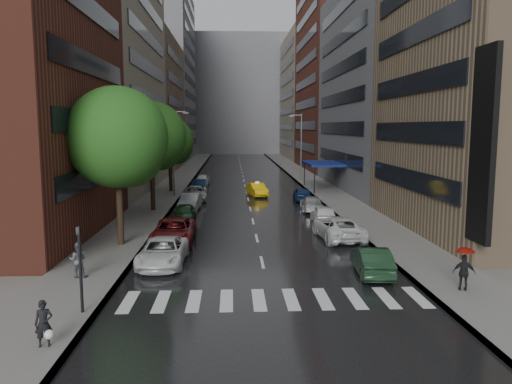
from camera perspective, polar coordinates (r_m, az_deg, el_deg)
The scene contains 21 objects.
ground at distance 24.03m, azimuth 1.29°, elevation -10.60°, with size 220.00×220.00×0.00m, color gray.
road at distance 73.18m, azimuth -1.46°, elevation 1.67°, with size 14.00×140.00×0.01m, color black.
sidewalk_left at distance 73.52m, azimuth -8.50°, elevation 1.67°, with size 4.00×140.00×0.15m, color gray.
sidewalk_right at distance 73.92m, azimuth 5.53°, elevation 1.75°, with size 4.00×140.00×0.15m, color gray.
crosswalk at distance 22.15m, azimuth 2.18°, elevation -12.17°, with size 13.15×2.80×0.01m.
buildings_left at distance 83.09m, azimuth -12.33°, elevation 13.24°, with size 8.00×108.00×38.00m.
buildings_right at distance 81.55m, azimuth 9.26°, elevation 12.75°, with size 8.05×109.10×36.00m.
building_far at distance 141.04m, azimuth -2.12°, elevation 10.99°, with size 40.00×14.00×32.00m, color slate.
tree_near at distance 31.65m, azimuth -15.57°, elevation 6.01°, with size 6.22×6.22×9.91m.
tree_mid at distance 44.33m, azimuth -11.88°, elevation 6.25°, with size 6.06×6.06×9.66m.
tree_far at distance 57.11m, azimuth -9.81°, elevation 5.75°, with size 5.33×5.33×8.49m.
taxi at distance 53.63m, azimuth 0.14°, elevation 0.27°, with size 1.49×4.27×1.41m, color yellow.
parked_cars_left at distance 42.54m, azimuth -7.81°, elevation -1.66°, with size 2.59×41.87×1.56m.
parked_cars_right at distance 37.89m, azimuth 7.99°, elevation -2.79°, with size 2.98×29.44×1.56m.
ped_bag_walker at distance 18.60m, azimuth -23.05°, elevation -13.75°, with size 0.69×0.51×1.59m.
ped_black_umbrella at distance 25.88m, azimuth -19.70°, elevation -6.55°, with size 0.96×0.98×2.09m.
ped_red_umbrella at distance 24.36m, azimuth 22.73°, elevation -7.67°, with size 1.03×0.82×2.01m.
traffic_light at distance 20.87m, azimuth -19.46°, elevation -7.47°, with size 0.18×0.15×3.45m.
street_lamp_left at distance 53.19m, azimuth -9.36°, elevation 4.64°, with size 1.74×0.22×9.00m.
street_lamp_right at distance 68.47m, azimuth 5.12°, elevation 5.33°, with size 1.74×0.22×9.00m.
awning at distance 58.90m, azimuth 7.65°, elevation 3.23°, with size 4.00×8.00×3.12m.
Camera 1 is at (-1.62, -22.78, 7.47)m, focal length 35.00 mm.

